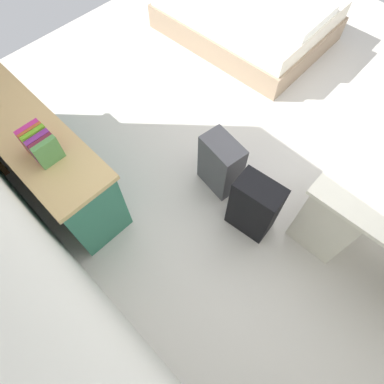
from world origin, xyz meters
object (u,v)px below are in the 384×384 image
Objects in this scene: credenza at (38,152)px; suitcase_spare_grey at (221,165)px; bed at (247,15)px; suitcase_black at (254,207)px.

credenza reaches higher than suitcase_spare_grey.
credenza is at bearing 91.90° from bed.
suitcase_black is at bearing -149.98° from credenza.
suitcase_black is 1.09× the size of suitcase_spare_grey.
suitcase_spare_grey is (-1.22, 1.81, 0.04)m from bed.
credenza is 1.85m from suitcase_black.
bed is at bearing -88.10° from credenza.
bed is (0.09, -2.86, -0.14)m from credenza.
bed is at bearing -55.70° from suitcase_black.
suitcase_spare_grey is (0.47, -0.12, -0.03)m from suitcase_black.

